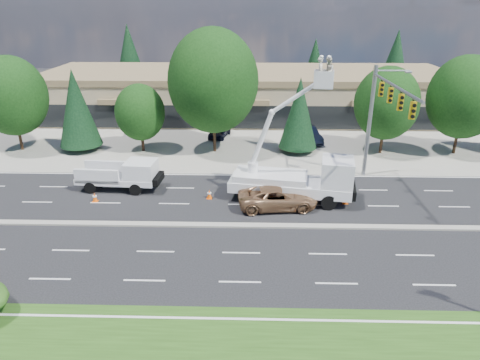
{
  "coord_description": "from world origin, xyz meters",
  "views": [
    {
      "loc": [
        0.48,
        -24.43,
        13.46
      ],
      "look_at": [
        -0.21,
        2.02,
        2.4
      ],
      "focal_mm": 32.0,
      "sensor_mm": 36.0,
      "label": 1
    }
  ],
  "objects_px": {
    "minivan": "(278,198)",
    "bucket_truck": "(300,173)",
    "utility_pickup": "(123,178)",
    "signal_mast": "(380,110)"
  },
  "relations": [
    {
      "from": "utility_pickup",
      "to": "minivan",
      "type": "height_order",
      "value": "utility_pickup"
    },
    {
      "from": "signal_mast",
      "to": "utility_pickup",
      "type": "relative_size",
      "value": 1.64
    },
    {
      "from": "minivan",
      "to": "bucket_truck",
      "type": "bearing_deg",
      "value": -57.81
    },
    {
      "from": "signal_mast",
      "to": "bucket_truck",
      "type": "distance_m",
      "value": 7.72
    },
    {
      "from": "bucket_truck",
      "to": "minivan",
      "type": "distance_m",
      "value": 2.49
    },
    {
      "from": "signal_mast",
      "to": "utility_pickup",
      "type": "distance_m",
      "value": 20.04
    },
    {
      "from": "utility_pickup",
      "to": "bucket_truck",
      "type": "height_order",
      "value": "bucket_truck"
    },
    {
      "from": "signal_mast",
      "to": "minivan",
      "type": "relative_size",
      "value": 1.83
    },
    {
      "from": "signal_mast",
      "to": "bucket_truck",
      "type": "xyz_separation_m",
      "value": [
        -5.97,
        -2.96,
        -3.9
      ]
    },
    {
      "from": "utility_pickup",
      "to": "bucket_truck",
      "type": "bearing_deg",
      "value": -3.18
    }
  ]
}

